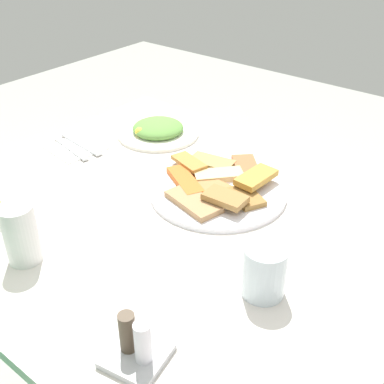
% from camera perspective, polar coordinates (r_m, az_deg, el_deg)
% --- Properties ---
extents(dining_table, '(1.06, 0.94, 0.75)m').
position_cam_1_polar(dining_table, '(1.14, -2.08, -5.55)').
color(dining_table, silver).
rests_on(dining_table, ground_plane).
extents(pide_platter, '(0.33, 0.34, 0.04)m').
position_cam_1_polar(pide_platter, '(1.15, 3.08, 0.61)').
color(pide_platter, white).
rests_on(pide_platter, dining_table).
extents(salad_plate_rice, '(0.24, 0.24, 0.04)m').
position_cam_1_polar(salad_plate_rice, '(1.43, -4.03, 7.30)').
color(salad_plate_rice, white).
rests_on(salad_plate_rice, dining_table).
extents(soda_can, '(0.09, 0.09, 0.12)m').
position_cam_1_polar(soda_can, '(0.97, -19.51, -4.66)').
color(soda_can, silver).
rests_on(soda_can, dining_table).
extents(drinking_glass, '(0.08, 0.08, 0.10)m').
position_cam_1_polar(drinking_glass, '(0.86, 8.50, -9.15)').
color(drinking_glass, silver).
rests_on(drinking_glass, dining_table).
extents(paper_napkin, '(0.15, 0.15, 0.00)m').
position_cam_1_polar(paper_napkin, '(1.39, -13.44, 5.12)').
color(paper_napkin, white).
rests_on(paper_napkin, dining_table).
extents(fork, '(0.18, 0.04, 0.00)m').
position_cam_1_polar(fork, '(1.40, -12.90, 5.54)').
color(fork, silver).
rests_on(fork, paper_napkin).
extents(spoon, '(0.17, 0.05, 0.00)m').
position_cam_1_polar(spoon, '(1.38, -14.03, 4.99)').
color(spoon, silver).
rests_on(spoon, paper_napkin).
extents(condiment_caddy, '(0.10, 0.10, 0.08)m').
position_cam_1_polar(condiment_caddy, '(0.77, -6.62, -17.62)').
color(condiment_caddy, '#B2B2B7').
rests_on(condiment_caddy, dining_table).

